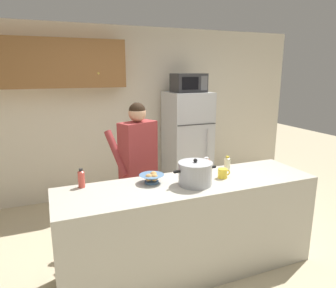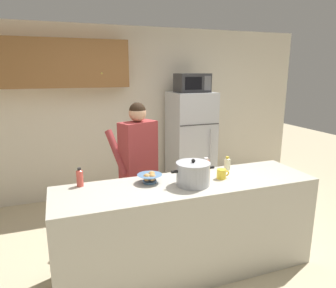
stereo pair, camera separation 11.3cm
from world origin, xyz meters
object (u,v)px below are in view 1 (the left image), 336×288
Objects in this scene: person_near_pot at (138,158)px; coffee_mug at (223,173)px; bread_bowl at (152,178)px; bottle_far_corner at (227,163)px; refrigerator at (187,144)px; microwave at (189,83)px; bottle_near_edge at (206,164)px; bottle_mid_counter at (81,178)px; cooking_pot at (195,173)px.

coffee_mug is (0.65, -0.72, -0.04)m from person_near_pot.
bottle_far_corner is at bearing 5.72° from bread_bowl.
refrigerator is 2.10m from bread_bowl.
person_near_pot is at bearing 131.77° from coffee_mug.
bottle_far_corner is (-0.31, -1.62, -0.77)m from microwave.
person_near_pot is at bearing 143.39° from bottle_near_edge.
microwave is 2.73× the size of bottle_mid_counter.
person_near_pot is 3.80× the size of cooking_pot.
microwave is at bearing 71.01° from bottle_near_edge.
bread_bowl is (-0.36, 0.19, -0.06)m from cooking_pot.
cooking_pot is at bearing -113.64° from refrigerator.
coffee_mug is at bearing -105.39° from microwave.
coffee_mug is at bearing -10.77° from bread_bowl.
refrigerator is 6.92× the size of bread_bowl.
person_near_pot is 9.20× the size of bottle_mid_counter.
refrigerator is 2.42m from bottle_mid_counter.
bread_bowl is 1.67× the size of bottle_near_edge.
refrigerator is at bearing 66.36° from cooking_pot.
bottle_far_corner is at bearing -100.88° from refrigerator.
microwave is 1.83m from bottle_near_edge.
microwave reaches higher than refrigerator.
bottle_near_edge is at bearing 97.17° from coffee_mug.
cooking_pot is 1.81× the size of bread_bowl.
bottle_near_edge reaches higher than bread_bowl.
cooking_pot is (-0.84, -1.91, 0.21)m from refrigerator.
coffee_mug is at bearing -48.23° from person_near_pot.
bottle_far_corner is at bearing -101.02° from microwave.
cooking_pot is 3.25× the size of coffee_mug.
bottle_near_edge reaches higher than coffee_mug.
bottle_near_edge is 1.27m from bottle_mid_counter.
refrigerator is 1.93m from coffee_mug.
cooking_pot is at bearing -113.89° from microwave.
bread_bowl is 0.63m from bottle_mid_counter.
bottle_mid_counter reaches higher than bread_bowl.
cooking_pot is 2.94× the size of bottle_far_corner.
microwave reaches higher than bottle_mid_counter.
bottle_mid_counter is (-0.66, -0.46, 0.00)m from person_near_pot.
bottle_near_edge is at bearing 0.25° from bottle_mid_counter.
cooking_pot is at bearing -170.19° from coffee_mug.
person_near_pot reaches higher than bottle_far_corner.
microwave is at bearing 78.98° from bottle_far_corner.
cooking_pot is 1.03m from bottle_mid_counter.
refrigerator reaches higher than cooking_pot.
refrigerator is at bearing 90.07° from microwave.
cooking_pot is at bearing -152.15° from bottle_far_corner.
microwave is at bearing 43.95° from person_near_pot.
coffee_mug is 0.93× the size of bottle_near_edge.
bottle_far_corner is (0.88, 0.09, 0.02)m from bread_bowl.
microwave reaches higher than bread_bowl.
cooking_pot is 0.34m from coffee_mug.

